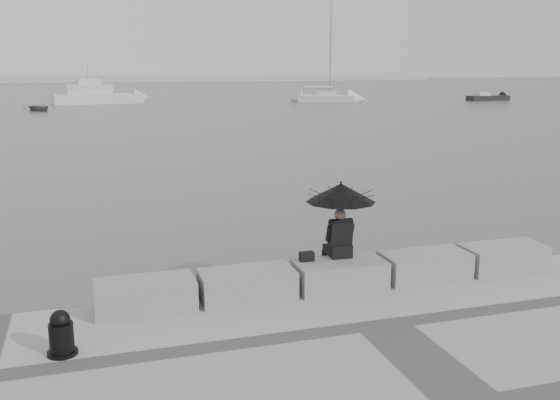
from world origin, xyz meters
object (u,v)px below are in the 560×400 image
object	(u,v)px
seated_person	(341,201)
mooring_bollard	(61,336)
dinghy	(39,108)
motor_cruiser	(98,96)
sailboat_right	(326,97)
small_motorboat	(488,98)

from	to	relation	value
seated_person	mooring_bollard	world-z (taller)	seated_person
mooring_bollard	dinghy	size ratio (longest dim) A/B	0.18
dinghy	motor_cruiser	bearing A→B (deg)	34.02
sailboat_right	dinghy	size ratio (longest dim) A/B	3.62
seated_person	dinghy	distance (m)	55.86
sailboat_right	motor_cruiser	size ratio (longest dim) A/B	1.26
small_motorboat	sailboat_right	bearing A→B (deg)	169.52
motor_cruiser	dinghy	bearing A→B (deg)	-129.23
mooring_bollard	motor_cruiser	size ratio (longest dim) A/B	0.06
sailboat_right	motor_cruiser	world-z (taller)	sailboat_right
seated_person	motor_cruiser	xyz separation A→B (m)	(-2.76, 65.03, -1.13)
seated_person	mooring_bollard	xyz separation A→B (m)	(-4.75, -1.56, -1.25)
seated_person	sailboat_right	size ratio (longest dim) A/B	0.11
seated_person	small_motorboat	xyz separation A→B (m)	(43.84, 57.42, -1.70)
mooring_bollard	motor_cruiser	xyz separation A→B (m)	(1.98, 66.59, 0.12)
seated_person	small_motorboat	size ratio (longest dim) A/B	0.26
motor_cruiser	small_motorboat	xyz separation A→B (m)	(46.60, -7.60, -0.57)
seated_person	motor_cruiser	bearing A→B (deg)	95.15
seated_person	motor_cruiser	world-z (taller)	motor_cruiser
dinghy	small_motorboat	bearing A→B (deg)	-23.08
seated_person	mooring_bollard	distance (m)	5.15
motor_cruiser	sailboat_right	bearing A→B (deg)	-18.63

